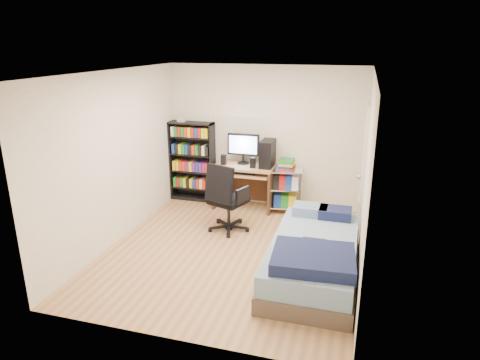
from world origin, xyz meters
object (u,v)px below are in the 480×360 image
(media_shelf, at_px, (192,160))
(computer_desk, at_px, (251,169))
(bed, at_px, (314,256))
(office_chair, at_px, (227,210))

(media_shelf, relative_size, computer_desk, 1.16)
(media_shelf, height_order, computer_desk, media_shelf)
(media_shelf, xyz_separation_m, bed, (2.53, -2.20, -0.49))
(media_shelf, bearing_deg, office_chair, -48.51)
(office_chair, bearing_deg, bed, -14.30)
(media_shelf, bearing_deg, bed, -40.96)
(office_chair, xyz_separation_m, bed, (1.48, -1.01, -0.08))
(office_chair, height_order, bed, office_chair)
(media_shelf, height_order, bed, media_shelf)
(office_chair, distance_m, bed, 1.79)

